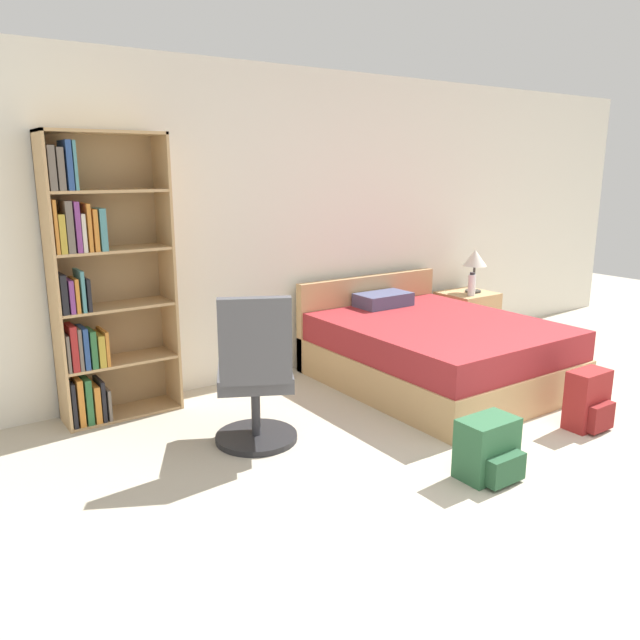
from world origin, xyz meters
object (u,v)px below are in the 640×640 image
(backpack_green, at_px, (489,450))
(office_chair, at_px, (255,380))
(nightstand, at_px, (466,319))
(bed, at_px, (432,350))
(backpack_red, at_px, (589,401))
(table_lamp, at_px, (475,260))
(water_bottle, at_px, (472,285))
(bookshelf, at_px, (96,286))

(backpack_green, bearing_deg, office_chair, 128.83)
(office_chair, relative_size, nightstand, 1.90)
(bed, distance_m, backpack_red, 1.35)
(backpack_red, bearing_deg, table_lamp, 63.51)
(bed, height_order, nightstand, bed)
(table_lamp, relative_size, backpack_green, 1.20)
(water_bottle, relative_size, backpack_red, 0.55)
(bed, xyz_separation_m, nightstand, (1.13, 0.65, -0.01))
(office_chair, distance_m, table_lamp, 3.19)
(bed, distance_m, nightstand, 1.30)
(bed, xyz_separation_m, office_chair, (-1.84, -0.27, 0.18))
(bed, height_order, backpack_red, bed)
(office_chair, height_order, water_bottle, office_chair)
(backpack_green, bearing_deg, backpack_red, 4.38)
(nightstand, bearing_deg, office_chair, -162.81)
(table_lamp, bearing_deg, nightstand, 167.65)
(table_lamp, relative_size, water_bottle, 1.87)
(nightstand, relative_size, table_lamp, 1.26)
(office_chair, bearing_deg, bookshelf, 122.15)
(office_chair, bearing_deg, bed, 8.38)
(bookshelf, relative_size, backpack_red, 4.84)
(water_bottle, bearing_deg, table_lamp, 36.13)
(bed, height_order, table_lamp, table_lamp)
(backpack_red, height_order, backpack_green, backpack_red)
(water_bottle, bearing_deg, bookshelf, 175.84)
(bookshelf, bearing_deg, bed, -17.43)
(water_bottle, height_order, backpack_red, water_bottle)
(backpack_red, relative_size, backpack_green, 1.16)
(bookshelf, relative_size, office_chair, 1.95)
(table_lamp, height_order, backpack_red, table_lamp)
(office_chair, xyz_separation_m, water_bottle, (2.89, 0.80, 0.20))
(water_bottle, xyz_separation_m, backpack_green, (-1.97, -1.94, -0.48))
(water_bottle, distance_m, backpack_red, 2.09)
(bed, bearing_deg, backpack_red, -80.94)
(bookshelf, bearing_deg, nightstand, -2.21)
(bookshelf, xyz_separation_m, backpack_green, (1.59, -2.20, -0.81))
(bookshelf, distance_m, water_bottle, 3.58)
(nightstand, xyz_separation_m, water_bottle, (-0.08, -0.12, 0.38))
(office_chair, relative_size, backpack_red, 2.48)
(nightstand, distance_m, backpack_green, 2.91)
(bed, height_order, office_chair, office_chair)
(table_lamp, distance_m, backpack_green, 3.02)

